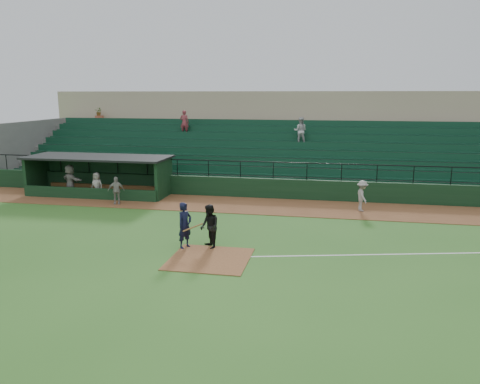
# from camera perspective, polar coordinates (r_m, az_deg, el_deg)

# --- Properties ---
(ground) EXTENTS (90.00, 90.00, 0.00)m
(ground) POSITION_cam_1_polar(r_m,az_deg,el_deg) (19.13, -2.92, -7.11)
(ground) COLOR #2C5E1E
(ground) RESTS_ON ground
(warning_track) EXTENTS (40.00, 4.00, 0.03)m
(warning_track) POSITION_cam_1_polar(r_m,az_deg,el_deg) (26.66, 1.25, -1.63)
(warning_track) COLOR brown
(warning_track) RESTS_ON ground
(home_plate_dirt) EXTENTS (3.00, 3.00, 0.03)m
(home_plate_dirt) POSITION_cam_1_polar(r_m,az_deg,el_deg) (18.22, -3.69, -8.06)
(home_plate_dirt) COLOR brown
(home_plate_dirt) RESTS_ON ground
(foul_line) EXTENTS (17.49, 4.44, 0.01)m
(foul_line) POSITION_cam_1_polar(r_m,az_deg,el_deg) (20.06, 20.93, -6.98)
(foul_line) COLOR white
(foul_line) RESTS_ON ground
(stadium_structure) EXTENTS (38.00, 13.08, 6.40)m
(stadium_structure) POSITION_cam_1_polar(r_m,az_deg,el_deg) (34.52, 3.69, 5.27)
(stadium_structure) COLOR black
(stadium_structure) RESTS_ON ground
(dugout) EXTENTS (8.90, 3.20, 2.42)m
(dugout) POSITION_cam_1_polar(r_m,az_deg,el_deg) (30.99, -16.29, 2.27)
(dugout) COLOR black
(dugout) RESTS_ON ground
(batter_at_plate) EXTENTS (1.16, 0.83, 1.91)m
(batter_at_plate) POSITION_cam_1_polar(r_m,az_deg,el_deg) (19.31, -6.67, -4.03)
(batter_at_plate) COLOR black
(batter_at_plate) RESTS_ON ground
(umpire) EXTENTS (1.06, 1.11, 1.81)m
(umpire) POSITION_cam_1_polar(r_m,az_deg,el_deg) (19.24, -3.70, -4.19)
(umpire) COLOR black
(umpire) RESTS_ON ground
(runner) EXTENTS (0.86, 1.19, 1.65)m
(runner) POSITION_cam_1_polar(r_m,az_deg,el_deg) (26.00, 14.52, -0.45)
(runner) COLOR gray
(runner) RESTS_ON warning_track
(dugout_player_a) EXTENTS (1.00, 0.70, 1.57)m
(dugout_player_a) POSITION_cam_1_polar(r_m,az_deg,el_deg) (27.71, -14.72, 0.19)
(dugout_player_a) COLOR #9B9791
(dugout_player_a) RESTS_ON warning_track
(dugout_player_b) EXTENTS (0.83, 0.60, 1.57)m
(dugout_player_b) POSITION_cam_1_polar(r_m,az_deg,el_deg) (29.54, -16.87, 0.77)
(dugout_player_b) COLOR #9E9A94
(dugout_player_b) RESTS_ON warning_track
(dugout_player_c) EXTENTS (1.86, 1.34, 1.94)m
(dugout_player_c) POSITION_cam_1_polar(r_m,az_deg,el_deg) (30.67, -19.78, 1.32)
(dugout_player_c) COLOR gray
(dugout_player_c) RESTS_ON warning_track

